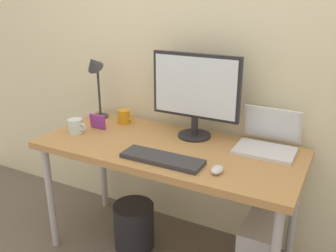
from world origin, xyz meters
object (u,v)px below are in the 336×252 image
at_px(keyboard, 162,159).
at_px(mouse, 217,170).
at_px(coffee_mug, 124,117).
at_px(desk, 168,156).
at_px(photo_frame, 98,121).
at_px(desk_lamp, 95,73).
at_px(glass_cup, 76,126).
at_px(wastebasket, 134,225).
at_px(monitor, 195,91).
at_px(laptop, 268,139).

bearing_deg(keyboard, mouse, 1.26).
height_order(mouse, coffee_mug, coffee_mug).
bearing_deg(mouse, desk, 153.29).
height_order(keyboard, photo_frame, photo_frame).
bearing_deg(desk_lamp, glass_cup, -79.63).
distance_m(desk_lamp, photo_frame, 0.34).
height_order(glass_cup, wastebasket, glass_cup).
xyz_separation_m(coffee_mug, photo_frame, (-0.09, -0.16, 0.00)).
distance_m(monitor, glass_cup, 0.77).
bearing_deg(glass_cup, photo_frame, 59.68).
bearing_deg(keyboard, wastebasket, 152.04).
xyz_separation_m(desk_lamp, coffee_mug, (0.22, 0.00, -0.27)).
relative_size(mouse, glass_cup, 0.72).
bearing_deg(coffee_mug, photo_frame, -120.04).
bearing_deg(glass_cup, desk, 8.18).
bearing_deg(laptop, desk_lamp, -179.02).
relative_size(desk, desk_lamp, 3.35).
bearing_deg(desk_lamp, monitor, -0.06).
bearing_deg(photo_frame, desk, -4.21).
bearing_deg(desk, coffee_mug, 155.05).
bearing_deg(mouse, coffee_mug, 154.24).
bearing_deg(mouse, wastebasket, 165.83).
bearing_deg(monitor, laptop, 2.71).
height_order(laptop, coffee_mug, laptop).
bearing_deg(laptop, monitor, -177.29).
xyz_separation_m(mouse, glass_cup, (-0.97, 0.10, 0.03)).
bearing_deg(desk, keyboard, -71.10).
xyz_separation_m(keyboard, photo_frame, (-0.59, 0.23, 0.04)).
height_order(desk, photo_frame, photo_frame).
height_order(laptop, keyboard, laptop).
relative_size(desk_lamp, wastebasket, 1.50).
xyz_separation_m(desk, mouse, (0.37, -0.18, 0.08)).
xyz_separation_m(desk_lamp, keyboard, (0.72, -0.39, -0.31)).
bearing_deg(glass_cup, monitor, 22.82).
distance_m(keyboard, coffee_mug, 0.63).
relative_size(desk, keyboard, 3.42).
distance_m(monitor, laptop, 0.49).
xyz_separation_m(coffee_mug, wastebasket, (0.20, -0.23, -0.64)).
relative_size(mouse, coffee_mug, 0.77).
xyz_separation_m(mouse, photo_frame, (-0.89, 0.22, 0.03)).
relative_size(coffee_mug, photo_frame, 1.06).
bearing_deg(desk, wastebasket, -171.83).
height_order(desk, coffee_mug, coffee_mug).
bearing_deg(coffee_mug, desk, -24.95).
distance_m(monitor, photo_frame, 0.67).
height_order(desk, laptop, laptop).
bearing_deg(laptop, wastebasket, -161.28).
height_order(desk_lamp, coffee_mug, desk_lamp).
xyz_separation_m(glass_cup, photo_frame, (0.07, 0.13, 0.00)).
distance_m(laptop, photo_frame, 1.05).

